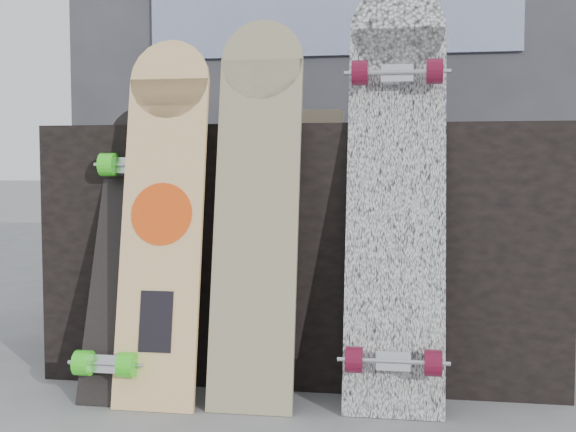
% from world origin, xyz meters
% --- Properties ---
extents(ground, '(60.00, 60.00, 0.00)m').
position_xyz_m(ground, '(0.00, 0.00, 0.00)').
color(ground, slate).
rests_on(ground, ground).
extents(vendor_table, '(1.60, 0.60, 0.80)m').
position_xyz_m(vendor_table, '(0.00, 0.50, 0.40)').
color(vendor_table, black).
rests_on(vendor_table, ground).
extents(booth, '(2.40, 0.22, 2.20)m').
position_xyz_m(booth, '(0.00, 1.35, 1.10)').
color(booth, '#313136').
rests_on(booth, ground).
extents(merch_box_purple, '(0.18, 0.12, 0.10)m').
position_xyz_m(merch_box_purple, '(-0.52, 0.53, 0.85)').
color(merch_box_purple, '#463C7C').
rests_on(merch_box_purple, vendor_table).
extents(merch_box_small, '(0.14, 0.14, 0.12)m').
position_xyz_m(merch_box_small, '(0.38, 0.60, 0.86)').
color(merch_box_small, '#463C7C').
rests_on(merch_box_small, vendor_table).
extents(merch_box_flat, '(0.22, 0.10, 0.06)m').
position_xyz_m(merch_box_flat, '(0.01, 0.52, 0.83)').
color(merch_box_flat, '#D1B78C').
rests_on(merch_box_flat, vendor_table).
extents(longboard_geisha, '(0.24, 0.22, 1.05)m').
position_xyz_m(longboard_geisha, '(-0.36, 0.07, 0.55)').
color(longboard_geisha, '#C8B787').
rests_on(longboard_geisha, ground).
extents(longboard_celtic, '(0.24, 0.24, 1.10)m').
position_xyz_m(longboard_celtic, '(-0.09, 0.11, 0.59)').
color(longboard_celtic, beige).
rests_on(longboard_celtic, ground).
extents(longboard_cascadia, '(0.27, 0.34, 1.21)m').
position_xyz_m(longboard_cascadia, '(0.30, 0.14, 0.63)').
color(longboard_cascadia, white).
rests_on(longboard_cascadia, ground).
extents(skateboard_dark, '(0.20, 0.37, 0.86)m').
position_xyz_m(skateboard_dark, '(-0.49, 0.12, 0.44)').
color(skateboard_dark, black).
rests_on(skateboard_dark, ground).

